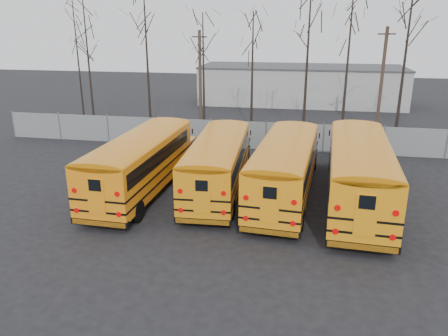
% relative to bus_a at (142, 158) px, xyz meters
% --- Properties ---
extents(ground, '(120.00, 120.00, 0.00)m').
position_rel_bus_a_xyz_m(ground, '(5.62, -2.56, -1.87)').
color(ground, black).
rests_on(ground, ground).
extents(fence, '(40.00, 0.04, 2.00)m').
position_rel_bus_a_xyz_m(fence, '(5.62, 9.44, -0.87)').
color(fence, gray).
rests_on(fence, ground).
extents(distant_building, '(22.00, 8.00, 4.00)m').
position_rel_bus_a_xyz_m(distant_building, '(7.62, 29.44, 0.13)').
color(distant_building, '#BABAB5').
rests_on(distant_building, ground).
extents(bus_a, '(2.96, 11.46, 3.19)m').
position_rel_bus_a_xyz_m(bus_a, '(0.00, 0.00, 0.00)').
color(bus_a, black).
rests_on(bus_a, ground).
extents(bus_b, '(3.04, 11.00, 3.05)m').
position_rel_bus_a_xyz_m(bus_b, '(3.92, 0.79, -0.08)').
color(bus_b, black).
rests_on(bus_b, ground).
extents(bus_c, '(3.42, 11.45, 3.16)m').
position_rel_bus_a_xyz_m(bus_c, '(7.44, 0.48, -0.01)').
color(bus_c, black).
rests_on(bus_c, ground).
extents(bus_d, '(3.41, 12.20, 3.38)m').
position_rel_bus_a_xyz_m(bus_d, '(10.98, 0.16, 0.11)').
color(bus_d, black).
rests_on(bus_d, ground).
extents(utility_pole_left, '(1.38, 0.62, 8.10)m').
position_rel_bus_a_xyz_m(utility_pole_left, '(-0.53, 15.28, 2.29)').
color(utility_pole_left, '#443527').
rests_on(utility_pole_left, ground).
extents(utility_pole_right, '(1.40, 0.73, 8.39)m').
position_rel_bus_a_xyz_m(utility_pole_right, '(14.03, 15.57, 2.45)').
color(utility_pole_right, '#433126').
rests_on(utility_pole_right, ground).
extents(tree_0, '(0.26, 0.26, 10.80)m').
position_rel_bus_a_xyz_m(tree_0, '(-11.25, 14.93, 3.53)').
color(tree_0, black).
rests_on(tree_0, ground).
extents(tree_1, '(0.26, 0.26, 10.35)m').
position_rel_bus_a_xyz_m(tree_1, '(-8.77, 12.00, 3.31)').
color(tree_1, black).
rests_on(tree_1, ground).
extents(tree_2, '(0.26, 0.26, 11.87)m').
position_rel_bus_a_xyz_m(tree_2, '(-4.85, 14.58, 4.07)').
color(tree_2, black).
rests_on(tree_2, ground).
extents(tree_3, '(0.26, 0.26, 9.44)m').
position_rel_bus_a_xyz_m(tree_3, '(-0.18, 15.03, 2.85)').
color(tree_3, black).
rests_on(tree_3, ground).
extents(tree_4, '(0.26, 0.26, 9.50)m').
position_rel_bus_a_xyz_m(tree_4, '(3.89, 14.88, 2.89)').
color(tree_4, black).
rests_on(tree_4, ground).
extents(tree_5, '(0.26, 0.26, 11.31)m').
position_rel_bus_a_xyz_m(tree_5, '(8.20, 12.43, 3.79)').
color(tree_5, black).
rests_on(tree_5, ground).
extents(tree_6, '(0.26, 0.26, 11.20)m').
position_rel_bus_a_xyz_m(tree_6, '(10.99, 11.50, 3.74)').
color(tree_6, black).
rests_on(tree_6, ground).
extents(tree_7, '(0.26, 0.26, 12.10)m').
position_rel_bus_a_xyz_m(tree_7, '(15.16, 13.59, 4.19)').
color(tree_7, black).
rests_on(tree_7, ground).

